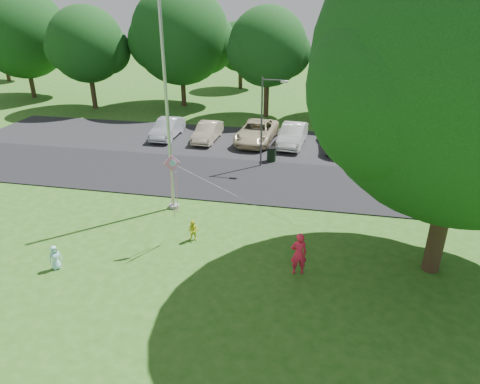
% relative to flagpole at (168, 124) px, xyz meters
% --- Properties ---
extents(ground, '(120.00, 120.00, 0.00)m').
position_rel_flagpole_xyz_m(ground, '(3.50, -5.00, -4.17)').
color(ground, '#285A17').
rests_on(ground, ground).
extents(park_road, '(60.00, 6.00, 0.06)m').
position_rel_flagpole_xyz_m(park_road, '(3.50, 4.00, -4.14)').
color(park_road, black).
rests_on(park_road, ground).
extents(parking_strip, '(42.00, 7.00, 0.06)m').
position_rel_flagpole_xyz_m(parking_strip, '(3.50, 10.50, -4.14)').
color(parking_strip, black).
rests_on(parking_strip, ground).
extents(flagpole, '(0.50, 0.50, 10.00)m').
position_rel_flagpole_xyz_m(flagpole, '(0.00, 0.00, 0.00)').
color(flagpole, '#B7BABF').
rests_on(flagpole, ground).
extents(street_lamp, '(1.48, 0.24, 5.27)m').
position_rel_flagpole_xyz_m(street_lamp, '(3.49, 6.25, -1.00)').
color(street_lamp, '#3F3F44').
rests_on(street_lamp, ground).
extents(trash_can, '(0.59, 0.59, 0.93)m').
position_rel_flagpole_xyz_m(trash_can, '(3.80, 7.13, -3.70)').
color(trash_can, black).
rests_on(trash_can, ground).
extents(big_tree, '(10.53, 10.03, 12.43)m').
position_rel_flagpole_xyz_m(big_tree, '(11.07, -3.06, 2.98)').
color(big_tree, '#332316').
rests_on(big_tree, ground).
extents(tree_row, '(64.35, 11.94, 10.88)m').
position_rel_flagpole_xyz_m(tree_row, '(5.09, 19.23, 1.55)').
color(tree_row, '#332316').
rests_on(tree_row, ground).
extents(horizon_trees, '(77.46, 7.20, 7.02)m').
position_rel_flagpole_xyz_m(horizon_trees, '(7.56, 28.88, 0.14)').
color(horizon_trees, '#332316').
rests_on(horizon_trees, ground).
extents(parked_cars, '(17.12, 5.71, 1.49)m').
position_rel_flagpole_xyz_m(parked_cars, '(5.18, 10.58, -3.40)').
color(parked_cars, '#B2B7BF').
rests_on(parked_cars, ground).
extents(woman, '(0.69, 0.54, 1.68)m').
position_rel_flagpole_xyz_m(woman, '(6.29, -4.21, -3.33)').
color(woman, '#FC2144').
rests_on(woman, ground).
extents(child_yellow, '(0.47, 0.38, 0.92)m').
position_rel_flagpole_xyz_m(child_yellow, '(1.83, -2.74, -3.71)').
color(child_yellow, yellow).
rests_on(child_yellow, ground).
extents(child_blue, '(0.53, 0.57, 0.97)m').
position_rel_flagpole_xyz_m(child_blue, '(-2.63, -5.70, -3.68)').
color(child_blue, '#A5E7FD').
rests_on(child_blue, ground).
extents(kite, '(5.35, 1.39, 2.82)m').
position_rel_flagpole_xyz_m(kite, '(1.32, -3.12, -1.04)').
color(kite, pink).
rests_on(kite, ground).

